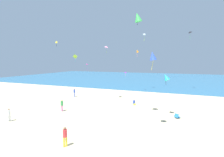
{
  "coord_description": "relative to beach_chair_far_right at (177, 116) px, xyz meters",
  "views": [
    {
      "loc": [
        7.05,
        -11.71,
        6.67
      ],
      "look_at": [
        0.0,
        6.52,
        4.61
      ],
      "focal_mm": 25.67,
      "sensor_mm": 36.0,
      "label": 1
    }
  ],
  "objects": [
    {
      "name": "kite_green",
      "position": [
        -4.53,
        -1.75,
        11.33
      ],
      "size": [
        1.24,
        1.12,
        1.42
      ],
      "rotation": [
        0.0,
        0.0,
        1.93
      ],
      "color": "green"
    },
    {
      "name": "kite_yellow",
      "position": [
        -21.32,
        4.83,
        10.0
      ],
      "size": [
        0.51,
        0.2,
        1.05
      ],
      "rotation": [
        0.0,
        0.0,
        5.97
      ],
      "color": "yellow"
    },
    {
      "name": "ground_plane",
      "position": [
        -7.62,
        1.82,
        -0.25
      ],
      "size": [
        120.0,
        120.0,
        0.0
      ],
      "primitive_type": "plane",
      "color": "#C6B58C"
    },
    {
      "name": "beach_chair_far_right",
      "position": [
        0.0,
        0.0,
        0.0
      ],
      "size": [
        0.79,
        0.82,
        0.56
      ],
      "rotation": [
        0.0,
        0.0,
        0.92
      ],
      "color": "#2370B2",
      "rests_on": "ground_plane"
    },
    {
      "name": "ocean_water",
      "position": [
        -7.62,
        45.52,
        -0.22
      ],
      "size": [
        120.0,
        60.0,
        0.05
      ],
      "primitive_type": "cube",
      "color": "teal",
      "rests_on": "ground_plane"
    },
    {
      "name": "kite_black",
      "position": [
        2.44,
        20.26,
        12.96
      ],
      "size": [
        1.0,
        1.02,
        1.89
      ],
      "rotation": [
        0.0,
        0.0,
        5.42
      ],
      "color": "black"
    },
    {
      "name": "person_3",
      "position": [
        -14.49,
        -2.66,
        0.66
      ],
      "size": [
        0.44,
        0.44,
        1.58
      ],
      "rotation": [
        0.0,
        0.0,
        4.1
      ],
      "color": "#D8599E",
      "rests_on": "ground_plane"
    },
    {
      "name": "person_2",
      "position": [
        -18.08,
        5.51,
        0.68
      ],
      "size": [
        0.44,
        0.44,
        1.6
      ],
      "rotation": [
        0.0,
        0.0,
        3.69
      ],
      "color": "blue",
      "rests_on": "ground_plane"
    },
    {
      "name": "person_4",
      "position": [
        -6.19,
        4.21,
        0.05
      ],
      "size": [
        0.63,
        0.73,
        0.82
      ],
      "rotation": [
        0.0,
        0.0,
        5.26
      ],
      "color": "blue",
      "rests_on": "ground_plane"
    },
    {
      "name": "kite_orange",
      "position": [
        -7.98,
        14.15,
        8.68
      ],
      "size": [
        0.75,
        0.85,
        1.61
      ],
      "rotation": [
        0.0,
        0.0,
        5.84
      ],
      "color": "orange"
    },
    {
      "name": "person_0",
      "position": [
        -8.34,
        -10.03,
        0.68
      ],
      "size": [
        0.45,
        0.45,
        1.61
      ],
      "rotation": [
        0.0,
        0.0,
        5.53
      ],
      "color": "yellow",
      "rests_on": "ground_plane"
    },
    {
      "name": "kite_white",
      "position": [
        -6.96,
        16.87,
        12.53
      ],
      "size": [
        1.0,
        1.01,
        1.88
      ],
      "rotation": [
        0.0,
        0.0,
        5.44
      ],
      "color": "white"
    },
    {
      "name": "person_1",
      "position": [
        -17.61,
        -7.84,
        0.61
      ],
      "size": [
        0.33,
        0.33,
        1.49
      ],
      "rotation": [
        0.0,
        0.0,
        3.03
      ],
      "color": "white",
      "rests_on": "ground_plane"
    },
    {
      "name": "kite_teal",
      "position": [
        -1.41,
        0.33,
        4.56
      ],
      "size": [
        1.14,
        0.98,
        1.45
      ],
      "rotation": [
        0.0,
        0.0,
        4.32
      ],
      "color": "#1EADAD"
    },
    {
      "name": "kite_lime",
      "position": [
        -20.71,
        9.96,
        7.52
      ],
      "size": [
        1.04,
        0.46,
        1.76
      ],
      "rotation": [
        0.0,
        0.0,
        2.9
      ],
      "color": "#99DB33"
    },
    {
      "name": "kite_pink",
      "position": [
        -11.12,
        4.98,
        8.87
      ],
      "size": [
        0.68,
        0.84,
        1.25
      ],
      "rotation": [
        0.0,
        0.0,
        1.68
      ],
      "color": "pink"
    },
    {
      "name": "kite_blue",
      "position": [
        -2.47,
        -4.39,
        6.96
      ],
      "size": [
        0.98,
        0.93,
        1.76
      ],
      "rotation": [
        0.0,
        0.0,
        2.08
      ],
      "color": "blue"
    },
    {
      "name": "kite_magenta",
      "position": [
        -19.99,
        13.74,
        5.81
      ],
      "size": [
        0.62,
        0.6,
        1.65
      ],
      "rotation": [
        0.0,
        0.0,
        3.8
      ],
      "color": "#DB3DA8"
    },
    {
      "name": "kite_purple",
      "position": [
        -9.08,
        9.27,
        4.39
      ],
      "size": [
        0.48,
        0.42,
        0.87
      ],
      "rotation": [
        0.0,
        0.0,
        0.34
      ],
      "color": "purple"
    }
  ]
}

